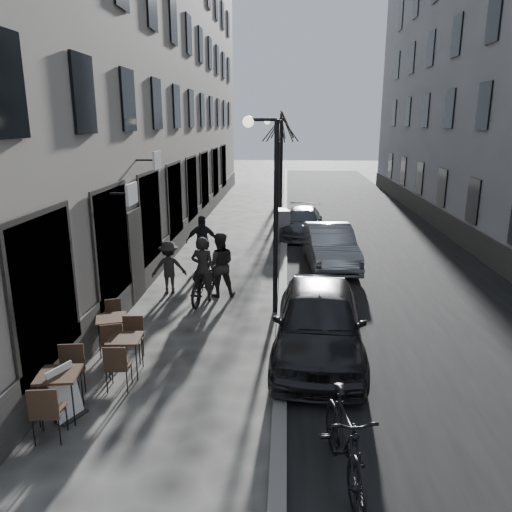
# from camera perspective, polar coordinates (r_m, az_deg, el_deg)

# --- Properties ---
(ground) EXTENTS (120.00, 120.00, 0.00)m
(ground) POSITION_cam_1_polar(r_m,az_deg,el_deg) (8.25, 1.09, -21.84)
(ground) COLOR #32302E
(ground) RESTS_ON ground
(road) EXTENTS (7.30, 60.00, 0.00)m
(road) POSITION_cam_1_polar(r_m,az_deg,el_deg) (23.40, 12.24, 2.57)
(road) COLOR black
(road) RESTS_ON ground
(kerb) EXTENTS (0.25, 60.00, 0.12)m
(kerb) POSITION_cam_1_polar(r_m,az_deg,el_deg) (23.11, 3.26, 2.88)
(kerb) COLOR slate
(kerb) RESTS_ON ground
(building_left) EXTENTS (4.00, 35.00, 16.00)m
(building_left) POSITION_cam_1_polar(r_m,az_deg,el_deg) (24.11, -12.53, 22.06)
(building_left) COLOR #A19587
(building_left) RESTS_ON ground
(building_right) EXTENTS (4.00, 35.00, 16.00)m
(building_right) POSITION_cam_1_polar(r_m,az_deg,el_deg) (25.05, 26.94, 20.59)
(building_right) COLOR gray
(building_right) RESTS_ON ground
(streetlamp_near) EXTENTS (0.90, 0.28, 5.09)m
(streetlamp_near) POSITION_cam_1_polar(r_m,az_deg,el_deg) (12.72, 1.53, 7.00)
(streetlamp_near) COLOR black
(streetlamp_near) RESTS_ON ground
(streetlamp_far) EXTENTS (0.90, 0.28, 5.09)m
(streetlamp_far) POSITION_cam_1_polar(r_m,az_deg,el_deg) (24.65, 2.51, 10.95)
(streetlamp_far) COLOR black
(streetlamp_far) RESTS_ON ground
(tree_near) EXTENTS (2.40, 2.40, 5.70)m
(tree_near) POSITION_cam_1_polar(r_m,az_deg,el_deg) (27.59, 2.82, 14.52)
(tree_near) COLOR black
(tree_near) RESTS_ON ground
(tree_far) EXTENTS (2.40, 2.40, 5.70)m
(tree_far) POSITION_cam_1_polar(r_m,az_deg,el_deg) (33.59, 2.96, 14.63)
(tree_far) COLOR black
(tree_far) RESTS_ON ground
(bistro_set_a) EXTENTS (0.77, 1.72, 0.99)m
(bistro_set_a) POSITION_cam_1_polar(r_m,az_deg,el_deg) (9.45, -21.49, -14.12)
(bistro_set_a) COLOR black
(bistro_set_a) RESTS_ON ground
(bistro_set_b) EXTENTS (0.70, 1.62, 0.94)m
(bistro_set_b) POSITION_cam_1_polar(r_m,az_deg,el_deg) (10.54, -14.68, -10.54)
(bistro_set_b) COLOR black
(bistro_set_b) RESTS_ON ground
(bistro_set_c) EXTENTS (0.94, 1.65, 0.94)m
(bistro_set_c) POSITION_cam_1_polar(r_m,az_deg,el_deg) (11.60, -16.10, -8.18)
(bistro_set_c) COLOR black
(bistro_set_c) RESTS_ON ground
(sign_board) EXTENTS (0.52, 0.61, 0.95)m
(sign_board) POSITION_cam_1_polar(r_m,az_deg,el_deg) (9.46, -20.85, -14.89)
(sign_board) COLOR black
(sign_board) RESTS_ON ground
(utility_cabinet) EXTENTS (0.69, 0.98, 1.34)m
(utility_cabinet) POSITION_cam_1_polar(r_m,az_deg,el_deg) (21.43, 2.99, 3.57)
(utility_cabinet) COLOR #5B5B5D
(utility_cabinet) RESTS_ON ground
(bicycle) EXTENTS (1.03, 2.25, 1.14)m
(bicycle) POSITION_cam_1_polar(r_m,az_deg,el_deg) (14.27, -6.05, -2.86)
(bicycle) COLOR black
(bicycle) RESTS_ON ground
(cyclist_rider) EXTENTS (0.73, 0.53, 1.86)m
(cyclist_rider) POSITION_cam_1_polar(r_m,az_deg,el_deg) (14.17, -6.09, -1.47)
(cyclist_rider) COLOR black
(cyclist_rider) RESTS_ON ground
(pedestrian_near) EXTENTS (1.03, 0.87, 1.89)m
(pedestrian_near) POSITION_cam_1_polar(r_m,az_deg,el_deg) (14.48, -4.20, -1.00)
(pedestrian_near) COLOR black
(pedestrian_near) RESTS_ON ground
(pedestrian_mid) EXTENTS (1.13, 0.82, 1.58)m
(pedestrian_mid) POSITION_cam_1_polar(r_m,az_deg,el_deg) (14.94, -9.91, -1.30)
(pedestrian_mid) COLOR black
(pedestrian_mid) RESTS_ON ground
(pedestrian_far) EXTENTS (1.14, 0.59, 1.87)m
(pedestrian_far) POSITION_cam_1_polar(r_m,az_deg,el_deg) (17.30, -6.20, 1.60)
(pedestrian_far) COLOR black
(pedestrian_far) RESTS_ON ground
(car_near) EXTENTS (2.19, 4.83, 1.61)m
(car_near) POSITION_cam_1_polar(r_m,az_deg,el_deg) (10.90, 7.19, -7.39)
(car_near) COLOR black
(car_near) RESTS_ON ground
(car_mid) EXTENTS (1.87, 4.49, 1.44)m
(car_mid) POSITION_cam_1_polar(r_m,az_deg,el_deg) (17.70, 8.43, 1.13)
(car_mid) COLOR gray
(car_mid) RESTS_ON ground
(car_far) EXTENTS (2.08, 4.34, 1.22)m
(car_far) POSITION_cam_1_polar(r_m,az_deg,el_deg) (22.35, 5.33, 3.86)
(car_far) COLOR #3F424B
(car_far) RESTS_ON ground
(moped) EXTENTS (0.91, 2.23, 1.30)m
(moped) POSITION_cam_1_polar(r_m,az_deg,el_deg) (7.52, 10.05, -20.07)
(moped) COLOR black
(moped) RESTS_ON ground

